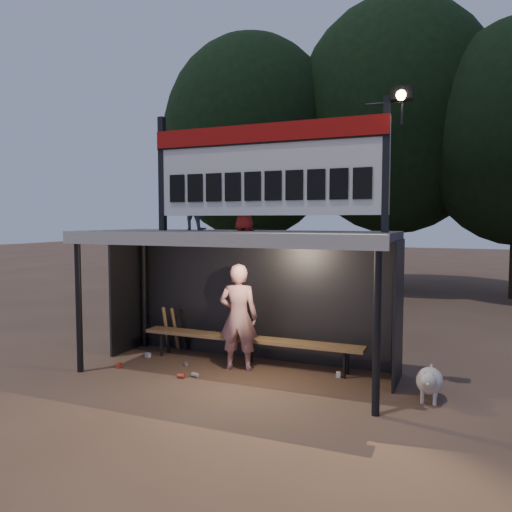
{
  "coord_description": "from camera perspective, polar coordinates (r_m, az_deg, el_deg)",
  "views": [
    {
      "loc": [
        3.38,
        -7.23,
        2.5
      ],
      "look_at": [
        0.2,
        0.4,
        1.9
      ],
      "focal_mm": 35.0,
      "sensor_mm": 36.0,
      "label": 1
    }
  ],
  "objects": [
    {
      "name": "dugout_shelter",
      "position": [
        8.23,
        -1.7,
        -0.41
      ],
      "size": [
        5.1,
        2.08,
        2.32
      ],
      "color": "#424245",
      "rests_on": "ground"
    },
    {
      "name": "ground",
      "position": [
        8.36,
        -2.38,
        -13.25
      ],
      "size": [
        80.0,
        80.0,
        0.0
      ],
      "primitive_type": "plane",
      "color": "brown",
      "rests_on": "ground"
    },
    {
      "name": "scoreboard_assembly",
      "position": [
        7.8,
        1.29,
        10.22
      ],
      "size": [
        4.1,
        0.27,
        1.99
      ],
      "color": "black",
      "rests_on": "dugout_shelter"
    },
    {
      "name": "child_b",
      "position": [
        8.06,
        -1.27,
        5.85
      ],
      "size": [
        0.44,
        0.32,
        0.84
      ],
      "primitive_type": "imported",
      "rotation": [
        0.0,
        0.0,
        3.01
      ],
      "color": "#A11F18",
      "rests_on": "dugout_shelter"
    },
    {
      "name": "child_a",
      "position": [
        8.67,
        -7.1,
        6.12
      ],
      "size": [
        0.5,
        0.4,
        0.97
      ],
      "primitive_type": "imported",
      "rotation": [
        0.0,
        0.0,
        3.06
      ],
      "color": "slate",
      "rests_on": "dugout_shelter"
    },
    {
      "name": "bats",
      "position": [
        9.71,
        -9.23,
        -8.21
      ],
      "size": [
        0.48,
        0.33,
        0.84
      ],
      "color": "#A8864E",
      "rests_on": "ground"
    },
    {
      "name": "dog",
      "position": [
        7.49,
        19.21,
        -13.34
      ],
      "size": [
        0.36,
        0.81,
        0.49
      ],
      "color": "beige",
      "rests_on": "ground"
    },
    {
      "name": "player",
      "position": [
        8.35,
        -2.02,
        -6.96
      ],
      "size": [
        0.72,
        0.55,
        1.78
      ],
      "primitive_type": "imported",
      "rotation": [
        0.0,
        0.0,
        3.35
      ],
      "color": "silver",
      "rests_on": "ground"
    },
    {
      "name": "tree_left",
      "position": [
        18.98,
        -0.56,
        13.28
      ],
      "size": [
        6.46,
        6.46,
        9.27
      ],
      "color": "black",
      "rests_on": "ground"
    },
    {
      "name": "litter",
      "position": [
        8.58,
        -7.25,
        -12.56
      ],
      "size": [
        3.63,
        1.1,
        0.08
      ],
      "color": "#B0321E",
      "rests_on": "ground"
    },
    {
      "name": "tree_mid",
      "position": [
        19.23,
        15.64,
        14.98
      ],
      "size": [
        7.22,
        7.22,
        10.36
      ],
      "color": "#301F15",
      "rests_on": "ground"
    },
    {
      "name": "bench",
      "position": [
        8.73,
        -0.84,
        -9.54
      ],
      "size": [
        4.0,
        0.35,
        0.48
      ],
      "color": "#957046",
      "rests_on": "ground"
    }
  ]
}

